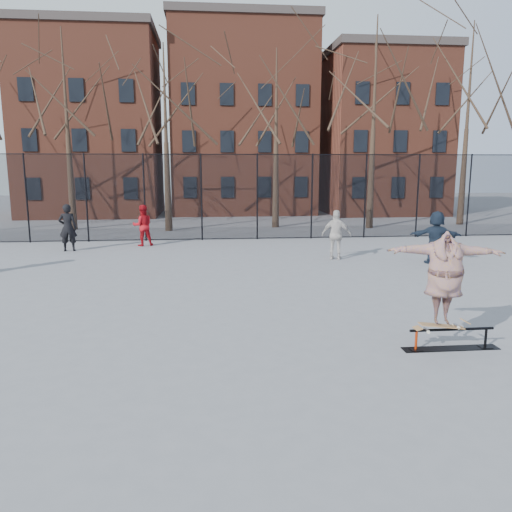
{
  "coord_description": "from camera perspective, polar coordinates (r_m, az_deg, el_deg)",
  "views": [
    {
      "loc": [
        -1.15,
        -10.34,
        3.48
      ],
      "look_at": [
        0.01,
        1.5,
        1.3
      ],
      "focal_mm": 35.0,
      "sensor_mm": 36.0,
      "label": 1
    }
  ],
  "objects": [
    {
      "name": "ground",
      "position": [
        10.97,
        0.7,
        -8.14
      ],
      "size": [
        100.0,
        100.0,
        0.0
      ],
      "primitive_type": "plane",
      "color": "slate"
    },
    {
      "name": "skate_rail",
      "position": [
        10.39,
        21.39,
        -9.0
      ],
      "size": [
        1.88,
        0.29,
        0.41
      ],
      "color": "black",
      "rests_on": "ground"
    },
    {
      "name": "bystander_black",
      "position": [
        21.72,
        -20.71,
        3.05
      ],
      "size": [
        0.76,
        0.55,
        1.93
      ],
      "primitive_type": "imported",
      "rotation": [
        0.0,
        0.0,
        3.27
      ],
      "color": "black",
      "rests_on": "ground"
    },
    {
      "name": "skater",
      "position": [
        9.97,
        20.76,
        -2.36
      ],
      "size": [
        2.23,
        1.0,
        1.76
      ],
      "primitive_type": "imported",
      "rotation": [
        0.0,
        0.0,
        -0.2
      ],
      "color": "#413689",
      "rests_on": "skateboard"
    },
    {
      "name": "tree_row",
      "position": [
        27.77,
        -3.89,
        18.37
      ],
      "size": [
        33.66,
        7.46,
        10.67
      ],
      "color": "black",
      "rests_on": "ground"
    },
    {
      "name": "bystander_red",
      "position": [
        22.23,
        -12.82,
        3.42
      ],
      "size": [
        1.01,
        0.88,
        1.78
      ],
      "primitive_type": "imported",
      "rotation": [
        0.0,
        0.0,
        3.41
      ],
      "color": "#A80E17",
      "rests_on": "ground"
    },
    {
      "name": "fence",
      "position": [
        23.41,
        -2.84,
        6.87
      ],
      "size": [
        34.03,
        0.07,
        4.0
      ],
      "color": "black",
      "rests_on": "ground"
    },
    {
      "name": "skateboard",
      "position": [
        10.2,
        20.42,
        -7.48
      ],
      "size": [
        0.92,
        0.22,
        0.11
      ],
      "primitive_type": null,
      "color": "olive",
      "rests_on": "skate_rail"
    },
    {
      "name": "bystander_white",
      "position": [
        18.75,
        9.17,
        2.4
      ],
      "size": [
        1.17,
        0.79,
        1.85
      ],
      "primitive_type": "imported",
      "rotation": [
        0.0,
        0.0,
        2.8
      ],
      "color": "beige",
      "rests_on": "ground"
    },
    {
      "name": "rowhouses",
      "position": [
        36.48,
        -2.74,
        14.43
      ],
      "size": [
        29.0,
        7.0,
        13.0
      ],
      "color": "brown",
      "rests_on": "ground"
    },
    {
      "name": "bystander_navy",
      "position": [
        18.89,
        19.87,
        2.03
      ],
      "size": [
        1.84,
        1.07,
        1.89
      ],
      "primitive_type": "imported",
      "rotation": [
        0.0,
        0.0,
        2.83
      ],
      "color": "#1A2535",
      "rests_on": "ground"
    }
  ]
}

